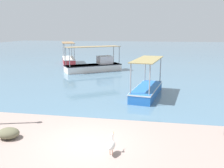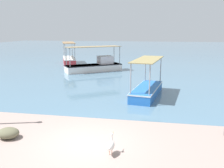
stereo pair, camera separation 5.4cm
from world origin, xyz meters
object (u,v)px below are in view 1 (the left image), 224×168
(pelican, at_px, (111,145))
(net_pile, at_px, (9,133))
(fishing_boat_far_left, at_px, (95,65))
(fishing_boat_near_right, at_px, (69,59))
(fishing_boat_near_left, at_px, (147,89))

(pelican, bearing_deg, net_pile, 172.52)
(fishing_boat_far_left, distance_m, net_pile, 18.18)
(fishing_boat_near_right, relative_size, pelican, 7.42)
(pelican, bearing_deg, fishing_boat_near_right, 113.38)
(fishing_boat_near_right, xyz_separation_m, pelican, (10.61, -24.53, -0.21))
(fishing_boat_near_right, distance_m, pelican, 26.73)
(fishing_boat_near_right, xyz_separation_m, net_pile, (5.93, -23.92, -0.35))
(net_pile, bearing_deg, fishing_boat_near_right, 103.92)
(fishing_boat_far_left, relative_size, net_pile, 6.61)
(fishing_boat_near_right, bearing_deg, fishing_boat_near_left, -53.70)
(fishing_boat_near_left, relative_size, net_pile, 5.42)
(fishing_boat_near_right, height_order, net_pile, fishing_boat_near_right)
(pelican, xyz_separation_m, net_pile, (-4.68, 0.61, -0.14))
(fishing_boat_near_left, bearing_deg, pelican, -95.99)
(fishing_boat_near_left, height_order, net_pile, fishing_boat_near_left)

